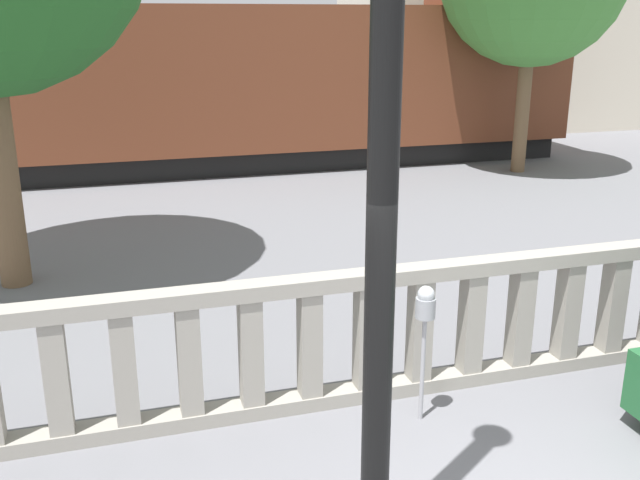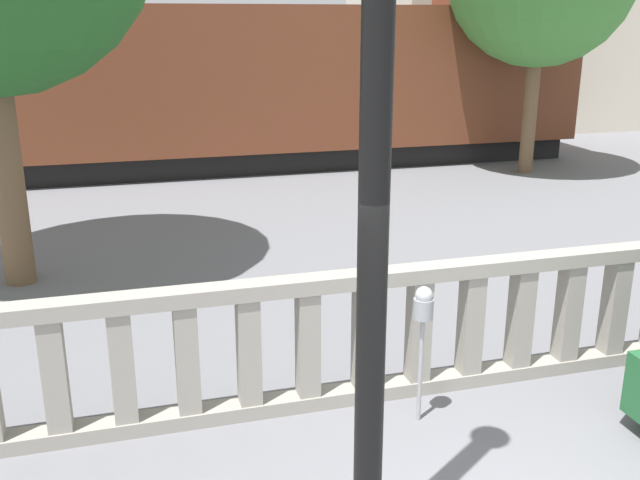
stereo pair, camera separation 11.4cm
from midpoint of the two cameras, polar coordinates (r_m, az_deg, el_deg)
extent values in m
cube|color=gray|center=(7.16, 6.08, -11.69)|extent=(16.76, 0.24, 0.14)
cube|color=gray|center=(6.68, 6.40, -2.87)|extent=(16.76, 0.24, 0.14)
cube|color=gray|center=(6.50, -19.98, -10.10)|extent=(0.20, 0.20, 1.03)
cube|color=gray|center=(6.47, -15.04, -9.74)|extent=(0.20, 0.20, 1.03)
cube|color=gray|center=(6.48, -10.09, -9.32)|extent=(0.20, 0.20, 1.03)
cube|color=gray|center=(6.55, -5.22, -8.83)|extent=(0.20, 0.20, 1.03)
cube|color=gray|center=(6.66, -0.48, -8.29)|extent=(0.20, 0.20, 1.03)
cube|color=gray|center=(6.81, 4.05, -7.72)|extent=(0.20, 0.20, 1.03)
cube|color=gray|center=(7.00, 8.36, -7.14)|extent=(0.20, 0.20, 1.03)
cube|color=gray|center=(7.23, 12.39, -6.56)|extent=(0.20, 0.20, 1.03)
cube|color=gray|center=(7.50, 16.16, -5.98)|extent=(0.20, 0.20, 1.03)
cube|color=gray|center=(7.79, 19.64, -5.42)|extent=(0.20, 0.20, 1.03)
cube|color=gray|center=(8.11, 22.86, -4.89)|extent=(0.20, 0.20, 1.03)
cylinder|color=black|center=(4.19, 5.14, 3.60)|extent=(0.19, 0.19, 4.69)
cylinder|color=#99999E|center=(6.59, 8.54, -10.24)|extent=(0.04, 0.04, 1.01)
cylinder|color=gray|center=(6.34, 8.78, -5.45)|extent=(0.18, 0.18, 0.18)
sphere|color=#B2B7BC|center=(6.29, 8.83, -4.36)|extent=(0.15, 0.15, 0.15)
cube|color=black|center=(17.60, -15.03, 6.05)|extent=(22.04, 2.21, 0.55)
cube|color=brown|center=(17.35, -15.53, 12.26)|extent=(22.49, 2.77, 3.28)
cylinder|color=brown|center=(17.69, 16.64, 9.95)|extent=(0.33, 0.33, 2.97)
cylinder|color=brown|center=(10.42, -23.44, 4.90)|extent=(0.41, 0.41, 3.09)
camera|label=1|loc=(0.06, -89.56, 0.14)|focal=40.00mm
camera|label=2|loc=(0.06, 90.44, -0.14)|focal=40.00mm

